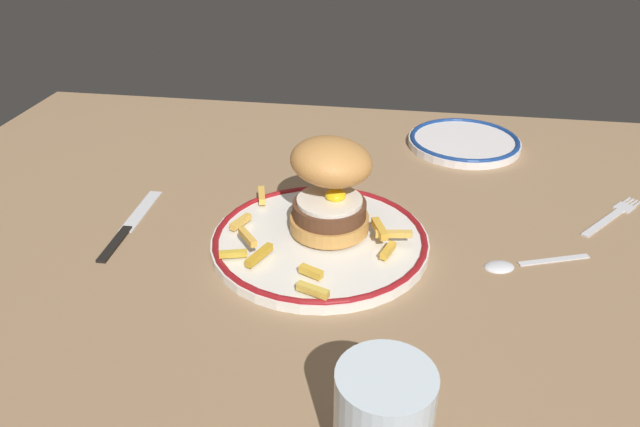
{
  "coord_description": "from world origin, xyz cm",
  "views": [
    {
      "loc": [
        6.75,
        -64.77,
        40.79
      ],
      "look_at": [
        -2.86,
        -3.28,
        4.6
      ],
      "focal_mm": 33.79,
      "sensor_mm": 36.0,
      "label": 1
    }
  ],
  "objects_px": {
    "spoon": "(511,263)",
    "fork": "(613,215)",
    "side_plate": "(464,141)",
    "burger": "(331,184)",
    "dinner_plate": "(320,240)",
    "knife": "(126,228)"
  },
  "relations": [
    {
      "from": "side_plate",
      "to": "spoon",
      "type": "height_order",
      "value": "side_plate"
    },
    {
      "from": "spoon",
      "to": "fork",
      "type": "bearing_deg",
      "value": 43.3
    },
    {
      "from": "dinner_plate",
      "to": "fork",
      "type": "xyz_separation_m",
      "value": [
        0.38,
        0.13,
        -0.01
      ]
    },
    {
      "from": "dinner_plate",
      "to": "spoon",
      "type": "distance_m",
      "value": 0.23
    },
    {
      "from": "knife",
      "to": "side_plate",
      "type": "bearing_deg",
      "value": 37.5
    },
    {
      "from": "fork",
      "to": "spoon",
      "type": "xyz_separation_m",
      "value": [
        -0.15,
        -0.14,
        0.0
      ]
    },
    {
      "from": "burger",
      "to": "fork",
      "type": "xyz_separation_m",
      "value": [
        0.37,
        0.11,
        -0.07
      ]
    },
    {
      "from": "side_plate",
      "to": "fork",
      "type": "height_order",
      "value": "side_plate"
    },
    {
      "from": "burger",
      "to": "knife",
      "type": "xyz_separation_m",
      "value": [
        -0.26,
        -0.03,
        -0.07
      ]
    },
    {
      "from": "dinner_plate",
      "to": "fork",
      "type": "height_order",
      "value": "dinner_plate"
    },
    {
      "from": "spoon",
      "to": "knife",
      "type": "bearing_deg",
      "value": 179.34
    },
    {
      "from": "dinner_plate",
      "to": "knife",
      "type": "distance_m",
      "value": 0.25
    },
    {
      "from": "burger",
      "to": "spoon",
      "type": "bearing_deg",
      "value": -8.61
    },
    {
      "from": "dinner_plate",
      "to": "fork",
      "type": "bearing_deg",
      "value": 19.27
    },
    {
      "from": "burger",
      "to": "side_plate",
      "type": "xyz_separation_m",
      "value": [
        0.18,
        0.31,
        -0.07
      ]
    },
    {
      "from": "spoon",
      "to": "burger",
      "type": "bearing_deg",
      "value": 171.39
    },
    {
      "from": "fork",
      "to": "spoon",
      "type": "relative_size",
      "value": 0.92
    },
    {
      "from": "dinner_plate",
      "to": "knife",
      "type": "height_order",
      "value": "dinner_plate"
    },
    {
      "from": "fork",
      "to": "dinner_plate",
      "type": "bearing_deg",
      "value": -160.73
    },
    {
      "from": "side_plate",
      "to": "knife",
      "type": "relative_size",
      "value": 1.02
    },
    {
      "from": "fork",
      "to": "knife",
      "type": "xyz_separation_m",
      "value": [
        -0.63,
        -0.13,
        0.0
      ]
    },
    {
      "from": "knife",
      "to": "spoon",
      "type": "bearing_deg",
      "value": -0.66
    }
  ]
}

